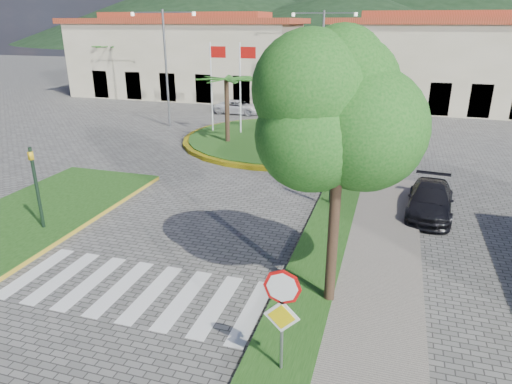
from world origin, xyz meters
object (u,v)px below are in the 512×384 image
(stop_sign, at_px, (282,306))
(white_van, at_px, (238,107))
(car_dark_b, at_px, (389,113))
(deciduous_tree, at_px, (341,116))
(car_side_right, at_px, (430,200))
(car_dark_a, at_px, (297,96))
(roundabout_island, at_px, (283,139))

(stop_sign, distance_m, white_van, 30.02)
(white_van, relative_size, car_dark_b, 1.15)
(car_dark_b, bearing_deg, deciduous_tree, 171.64)
(car_dark_b, relative_size, car_side_right, 0.83)
(stop_sign, height_order, deciduous_tree, deciduous_tree)
(deciduous_tree, xyz_separation_m, white_van, (-11.25, 25.00, -4.63))
(stop_sign, bearing_deg, car_dark_a, 101.67)
(roundabout_island, bearing_deg, deciduous_tree, -72.09)
(deciduous_tree, bearing_deg, white_van, 114.23)
(roundabout_island, xyz_separation_m, car_dark_b, (6.32, 8.94, 0.39))
(car_dark_a, relative_size, car_dark_b, 1.04)
(deciduous_tree, relative_size, car_dark_b, 1.98)
(deciduous_tree, xyz_separation_m, car_dark_a, (-7.80, 31.79, -4.57))
(roundabout_island, height_order, white_van, roundabout_island)
(deciduous_tree, relative_size, car_side_right, 1.64)
(white_van, xyz_separation_m, car_dark_a, (3.46, 6.79, 0.06))
(roundabout_island, xyz_separation_m, stop_sign, (4.90, -20.04, 1.62))
(car_dark_a, distance_m, car_dark_b, 10.41)
(white_van, height_order, car_dark_b, car_dark_b)
(white_van, bearing_deg, car_side_right, -140.96)
(roundabout_island, bearing_deg, car_dark_a, 98.84)
(stop_sign, distance_m, car_dark_a, 35.58)
(car_dark_a, bearing_deg, car_side_right, -137.90)
(stop_sign, bearing_deg, car_side_right, 71.33)
(car_dark_a, bearing_deg, roundabout_island, -152.72)
(stop_sign, relative_size, car_side_right, 0.64)
(deciduous_tree, distance_m, car_dark_a, 33.05)
(car_side_right, bearing_deg, deciduous_tree, -106.77)
(roundabout_island, relative_size, car_side_right, 3.07)
(stop_sign, bearing_deg, white_van, 110.81)
(stop_sign, xyz_separation_m, white_van, (-10.65, 28.04, -1.24))
(white_van, bearing_deg, car_dark_a, -26.71)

